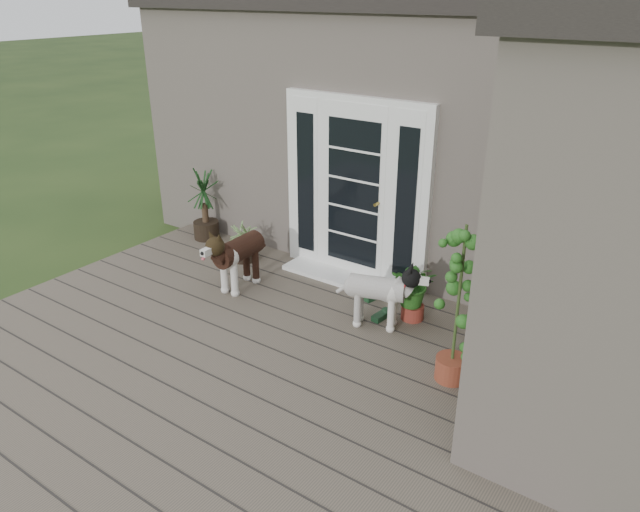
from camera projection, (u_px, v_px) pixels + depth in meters
The scene contains 16 objects.
deck at pixel (246, 368), 5.62m from camera, with size 6.20×4.60×0.12m, color #6B5B4C.
house_main at pixel (447, 131), 8.18m from camera, with size 7.40×4.00×3.10m, color #665E54.
roof_main at pixel (459, 0), 7.50m from camera, with size 7.60×4.20×0.20m, color #2D2826.
house_wing at pixel (639, 258), 4.31m from camera, with size 1.60×2.40×3.10m, color #665E54.
door_unit at pixel (355, 190), 6.90m from camera, with size 1.90×0.14×2.15m, color white.
door_step at pixel (344, 278), 7.18m from camera, with size 1.60×0.40×0.05m, color white.
brindle_dog at pixel (239, 260), 6.86m from camera, with size 0.36×0.85×0.71m, color #381E14, non-canonical shape.
white_dog at pixel (376, 298), 6.09m from camera, with size 0.33×0.77×0.64m, color white, non-canonical shape.
spider_plant at pixel (243, 239), 7.61m from camera, with size 0.55×0.55×0.59m, color #76975C, non-canonical shape.
yucca at pixel (204, 205), 8.20m from camera, with size 0.67×0.67×0.97m, color black, non-canonical shape.
herb_a at pixel (414, 294), 6.23m from camera, with size 0.47×0.47×0.60m, color #164E1B.
herb_b at pixel (517, 313), 5.83m from camera, with size 0.41×0.41×0.61m, color #1A5D20.
herb_c at pixel (522, 314), 5.82m from camera, with size 0.39×0.39×0.61m, color #2C651D.
sapling at pixel (458, 303), 5.06m from camera, with size 0.45×0.45×1.54m, color #1B6021, non-canonical shape.
clog_left at pixel (381, 315), 6.33m from camera, with size 0.13×0.27×0.08m, color black, non-canonical shape.
clog_right at pixel (374, 294), 6.75m from camera, with size 0.16×0.34×0.10m, color #17391E, non-canonical shape.
Camera 1 is at (3.27, -3.04, 3.33)m, focal length 33.48 mm.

